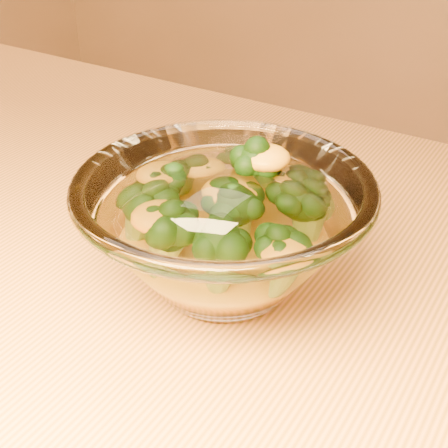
% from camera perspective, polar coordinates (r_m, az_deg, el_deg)
% --- Properties ---
extents(table, '(1.20, 0.80, 0.75)m').
position_cam_1_polar(table, '(0.61, -10.72, -10.99)').
color(table, '#CF823E').
rests_on(table, ground).
extents(glass_bowl, '(0.23, 0.23, 0.10)m').
position_cam_1_polar(glass_bowl, '(0.48, 0.00, -0.50)').
color(glass_bowl, white).
rests_on(glass_bowl, table).
extents(cheese_sauce, '(0.11, 0.11, 0.03)m').
position_cam_1_polar(cheese_sauce, '(0.49, 0.00, -2.59)').
color(cheese_sauce, gold).
rests_on(cheese_sauce, glass_bowl).
extents(broccoli_heap, '(0.15, 0.15, 0.08)m').
position_cam_1_polar(broccoli_heap, '(0.48, 0.18, 1.57)').
color(broccoli_heap, black).
rests_on(broccoli_heap, cheese_sauce).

